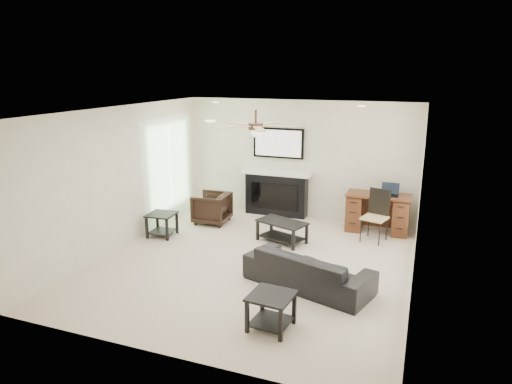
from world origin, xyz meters
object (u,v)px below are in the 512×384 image
(desk, at_px, (378,213))
(coffee_table, at_px, (282,232))
(armchair, at_px, (212,208))
(sofa, at_px, (308,269))
(fireplace_unit, at_px, (276,172))

(desk, bearing_deg, coffee_table, -143.08)
(armchair, bearing_deg, desk, 98.29)
(sofa, distance_m, armchair, 3.37)
(armchair, distance_m, coffee_table, 1.79)
(coffee_table, distance_m, desk, 2.00)
(desk, bearing_deg, armchair, -168.91)
(fireplace_unit, bearing_deg, coffee_table, -68.25)
(sofa, distance_m, coffee_table, 1.84)
(coffee_table, bearing_deg, armchair, -178.51)
(fireplace_unit, bearing_deg, sofa, -64.24)
(armchair, bearing_deg, fireplace_unit, 129.22)
(sofa, height_order, armchair, armchair)
(coffee_table, bearing_deg, fireplace_unit, 131.17)
(sofa, xyz_separation_m, fireplace_unit, (-1.51, 3.13, 0.68))
(sofa, bearing_deg, coffee_table, -43.55)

